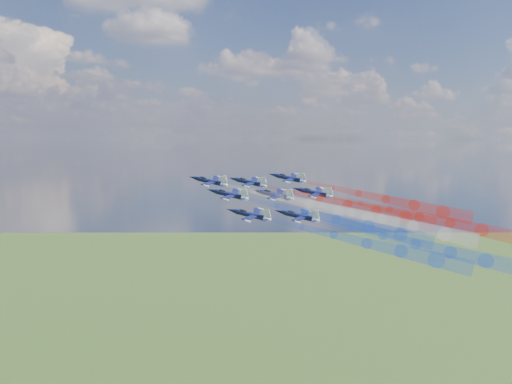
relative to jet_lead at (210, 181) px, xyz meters
name	(u,v)px	position (x,y,z in m)	size (l,w,h in m)	color
jet_lead	(210,181)	(0.00, 0.00, 0.00)	(10.24, 12.79, 3.41)	black
trail_lead	(309,204)	(23.51, -18.70, -5.66)	(4.26, 49.83, 4.26)	white
jet_inner_left	(229,195)	(2.29, -11.90, -2.91)	(10.24, 12.79, 3.41)	black
trail_inner_left	(337,220)	(25.80, -30.60, -8.58)	(4.26, 49.83, 4.26)	blue
jet_inner_right	(249,182)	(12.75, 1.21, -0.70)	(10.24, 12.79, 3.41)	black
trail_inner_right	(347,204)	(36.27, -17.48, -6.37)	(4.26, 49.83, 4.26)	red
jet_outer_left	(251,215)	(4.42, -23.63, -7.23)	(10.24, 12.79, 3.41)	black
trail_outer_left	(367,243)	(27.93, -42.32, -12.90)	(4.26, 49.83, 4.26)	blue
jet_center_third	(275,195)	(15.73, -12.16, -3.40)	(10.24, 12.79, 3.41)	black
trail_center_third	(381,219)	(39.24, -30.86, -9.06)	(4.26, 49.83, 4.26)	white
jet_outer_right	(289,178)	(26.43, 2.47, 0.16)	(10.24, 12.79, 3.41)	black
trail_outer_right	(386,199)	(49.94, -16.23, -5.51)	(4.26, 49.83, 4.26)	red
jet_rear_left	(299,216)	(17.34, -25.49, -7.88)	(10.24, 12.79, 3.41)	black
trail_rear_left	(416,244)	(40.86, -44.19, -13.55)	(4.26, 49.83, 4.26)	blue
jet_rear_right	(314,193)	(28.86, -10.80, -3.37)	(10.24, 12.79, 3.41)	black
trail_rear_right	(419,216)	(52.37, -29.49, -9.03)	(4.26, 49.83, 4.26)	red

